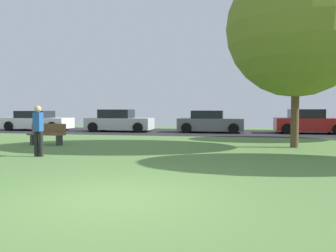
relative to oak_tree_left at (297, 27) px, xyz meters
name	(u,v)px	position (x,y,z in m)	size (l,w,h in m)	color
ground_plane	(114,198)	(-4.43, -8.59, -4.75)	(44.00, 44.00, 0.00)	#5B8442
road_strip	(202,132)	(-4.43, 7.41, -4.75)	(44.00, 6.40, 0.01)	#28282B
oak_tree_left	(297,27)	(0.00, 0.00, 0.00)	(5.49, 5.49, 7.50)	brown
person_thrower	(38,128)	(-8.62, -4.26, -3.83)	(0.30, 0.34, 1.66)	black
parked_car_white	(37,121)	(-15.86, 7.13, -4.12)	(4.58, 2.06, 1.35)	white
parked_car_silver	(119,121)	(-9.88, 7.12, -4.09)	(4.32, 1.99, 1.46)	#B7B7BC
parked_car_grey	(210,122)	(-3.89, 7.42, -4.11)	(4.09, 2.08, 1.40)	slate
parked_car_red	(308,122)	(2.08, 7.80, -4.07)	(4.03, 2.06, 1.49)	#B21E1E
park_bench	(47,134)	(-10.24, -1.04, -4.29)	(1.60, 0.45, 0.90)	brown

